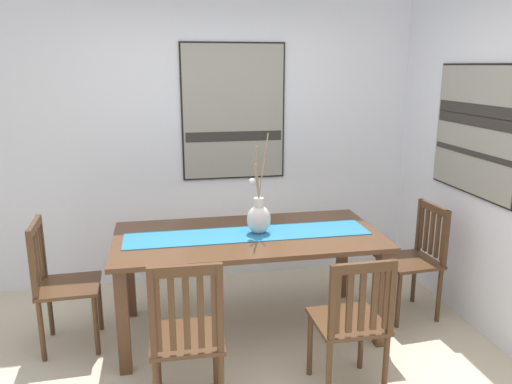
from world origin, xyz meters
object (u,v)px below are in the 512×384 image
chair_0 (416,257)px  painting_on_side_wall (476,130)px  dining_table (248,247)px  chair_3 (187,335)px  chair_2 (352,321)px  centerpiece_vase (259,217)px  chair_1 (60,282)px  painting_on_back_wall (233,112)px

chair_0 → painting_on_side_wall: painting_on_side_wall is taller
dining_table → chair_0: chair_0 is taller
painting_on_side_wall → chair_3: bearing=-159.9°
painting_on_side_wall → chair_0: bearing=166.3°
chair_2 → painting_on_side_wall: size_ratio=0.91×
chair_3 → centerpiece_vase: bearing=57.0°
chair_1 → painting_on_back_wall: size_ratio=0.78×
painting_on_side_wall → chair_1: bearing=178.0°
chair_1 → painting_on_back_wall: (1.42, 1.04, 1.09)m
painting_on_back_wall → dining_table: bearing=-93.0°
chair_2 → painting_on_back_wall: size_ratio=0.76×
chair_2 → painting_on_back_wall: painting_on_back_wall is taller
centerpiece_vase → dining_table: bearing=-176.8°
chair_2 → chair_1: bearing=153.3°
chair_1 → dining_table: bearing=-0.8°
painting_on_side_wall → dining_table: bearing=177.1°
painting_on_back_wall → chair_1: bearing=-143.6°
centerpiece_vase → chair_2: (0.40, -0.91, -0.41)m
dining_table → painting_on_side_wall: (1.74, -0.09, 0.85)m
dining_table → chair_1: (-1.36, 0.02, -0.17)m
chair_0 → chair_2: size_ratio=1.00×
centerpiece_vase → painting_on_side_wall: bearing=-3.2°
dining_table → centerpiece_vase: 0.25m
chair_2 → painting_on_side_wall: (1.26, 0.82, 1.03)m
centerpiece_vase → chair_2: bearing=-66.5°
chair_0 → chair_3: (-1.89, -0.91, 0.02)m
chair_2 → painting_on_back_wall: 2.29m
painting_on_side_wall → centerpiece_vase: bearing=176.8°
chair_3 → painting_on_side_wall: (2.25, 0.82, 1.01)m
dining_table → painting_on_side_wall: bearing=-2.9°
dining_table → painting_on_side_wall: 1.94m
chair_1 → painting_on_side_wall: painting_on_side_wall is taller
chair_0 → painting_on_back_wall: (-1.32, 1.07, 1.09)m
chair_0 → painting_on_back_wall: size_ratio=0.75×
chair_1 → painting_on_back_wall: bearing=36.4°
chair_2 → chair_3: bearing=-179.6°
chair_0 → painting_on_back_wall: 2.02m
chair_0 → chair_2: chair_2 is taller
chair_1 → centerpiece_vase: bearing=-0.6°
chair_0 → chair_2: bearing=-135.0°
dining_table → chair_1: size_ratio=2.07×
chair_2 → painting_on_back_wall: (-0.42, 1.97, 1.09)m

